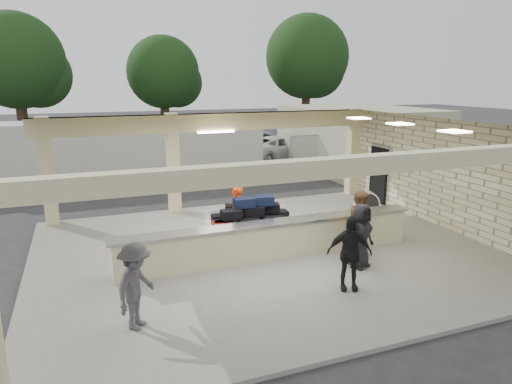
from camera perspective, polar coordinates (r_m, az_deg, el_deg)
name	(u,v)px	position (r m, az deg, el deg)	size (l,w,h in m)	color
ground	(264,254)	(12.60, 1.04, -7.80)	(120.00, 120.00, 0.00)	#262628
pavilion	(263,200)	(12.83, 0.83, -1.04)	(12.01, 10.00, 3.55)	slate
baggage_counter	(272,240)	(11.96, 1.96, -6.01)	(8.20, 0.58, 0.98)	beige
luggage_cart	(250,220)	(12.69, -0.78, -3.54)	(2.58, 1.80, 1.40)	white
drum_fan	(367,204)	(15.73, 13.65, -1.45)	(0.88, 0.53, 0.93)	white
baggage_handler	(236,214)	(12.88, -2.53, -2.83)	(0.62, 0.34, 1.71)	#FF3E0D
passenger_a	(361,224)	(12.25, 12.98, -3.90)	(0.86, 0.38, 1.78)	brown
passenger_b	(349,253)	(10.31, 11.59, -7.49)	(0.99, 0.36, 1.70)	black
passenger_c	(136,286)	(8.89, -14.78, -11.32)	(1.08, 0.38, 1.68)	#454448
passenger_d	(361,236)	(11.56, 12.95, -5.35)	(0.80, 0.33, 1.63)	black
car_white_a	(280,148)	(27.13, 2.96, 5.53)	(2.36, 4.98, 1.42)	silver
car_white_b	(377,142)	(30.67, 14.84, 6.12)	(1.75, 4.68, 1.48)	silver
car_dark	(263,144)	(28.28, 0.86, 6.02)	(1.64, 4.64, 1.55)	black
container_white	(125,150)	(22.45, -16.01, 5.04)	(12.95, 2.59, 2.81)	silver
fence	(392,149)	(25.38, 16.68, 5.17)	(12.06, 0.06, 2.03)	gray
tree_left	(22,65)	(35.16, -27.25, 13.95)	(6.60, 6.30, 9.00)	#382619
tree_mid	(167,75)	(37.61, -11.08, 14.13)	(6.00, 5.60, 8.00)	#382619
tree_right	(309,60)	(40.61, 6.69, 16.02)	(7.20, 7.00, 10.00)	#382619
adjacent_building	(358,138)	(25.24, 12.67, 6.62)	(6.00, 8.00, 3.20)	#B4B18F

